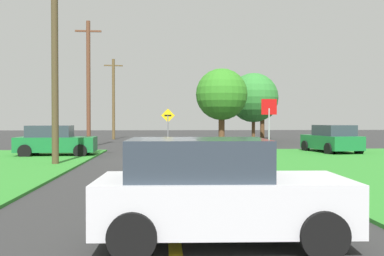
{
  "coord_description": "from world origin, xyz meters",
  "views": [
    {
      "loc": [
        -0.16,
        -21.12,
        1.91
      ],
      "look_at": [
        1.48,
        4.86,
        1.43
      ],
      "focal_mm": 41.01,
      "sensor_mm": 36.0,
      "label": 1
    }
  ],
  "objects_px": {
    "parked_car_near_building": "(55,141)",
    "utility_pole_near": "(55,52)",
    "car_on_crossroad": "(332,139)",
    "utility_pole_mid": "(88,82)",
    "utility_pole_far": "(113,98)",
    "oak_tree_left": "(262,106)",
    "oak_tree_right": "(253,98)",
    "direction_sign": "(168,124)",
    "car_behind_on_main_road": "(216,192)",
    "stop_sign": "(269,118)",
    "pine_tree_center": "(222,95)"
  },
  "relations": [
    {
      "from": "direction_sign",
      "to": "stop_sign",
      "type": "bearing_deg",
      "value": -62.36
    },
    {
      "from": "oak_tree_left",
      "to": "direction_sign",
      "type": "bearing_deg",
      "value": -123.75
    },
    {
      "from": "utility_pole_near",
      "to": "direction_sign",
      "type": "xyz_separation_m",
      "value": [
        4.78,
        10.2,
        -3.1
      ]
    },
    {
      "from": "car_behind_on_main_road",
      "to": "oak_tree_right",
      "type": "xyz_separation_m",
      "value": [
        7.01,
        31.31,
        3.05
      ]
    },
    {
      "from": "car_behind_on_main_road",
      "to": "utility_pole_far",
      "type": "bearing_deg",
      "value": 101.03
    },
    {
      "from": "oak_tree_left",
      "to": "oak_tree_right",
      "type": "xyz_separation_m",
      "value": [
        -1.91,
        -4.95,
        0.54
      ]
    },
    {
      "from": "direction_sign",
      "to": "parked_car_near_building",
      "type": "bearing_deg",
      "value": -136.64
    },
    {
      "from": "stop_sign",
      "to": "car_behind_on_main_road",
      "type": "distance_m",
      "value": 13.93
    },
    {
      "from": "parked_car_near_building",
      "to": "utility_pole_near",
      "type": "bearing_deg",
      "value": -77.35
    },
    {
      "from": "car_on_crossroad",
      "to": "utility_pole_mid",
      "type": "height_order",
      "value": "utility_pole_mid"
    },
    {
      "from": "direction_sign",
      "to": "utility_pole_near",
      "type": "bearing_deg",
      "value": -115.11
    },
    {
      "from": "stop_sign",
      "to": "utility_pole_near",
      "type": "distance_m",
      "value": 9.87
    },
    {
      "from": "utility_pole_mid",
      "to": "oak_tree_left",
      "type": "relative_size",
      "value": 1.86
    },
    {
      "from": "utility_pole_far",
      "to": "direction_sign",
      "type": "xyz_separation_m",
      "value": [
        5.2,
        -14.47,
        -2.4
      ]
    },
    {
      "from": "utility_pole_mid",
      "to": "utility_pole_far",
      "type": "xyz_separation_m",
      "value": [
        0.31,
        12.34,
        -0.47
      ]
    },
    {
      "from": "utility_pole_mid",
      "to": "utility_pole_far",
      "type": "relative_size",
      "value": 1.12
    },
    {
      "from": "utility_pole_near",
      "to": "stop_sign",
      "type": "bearing_deg",
      "value": 8.55
    },
    {
      "from": "car_behind_on_main_road",
      "to": "direction_sign",
      "type": "xyz_separation_m",
      "value": [
        -0.56,
        22.06,
        0.85
      ]
    },
    {
      "from": "car_behind_on_main_road",
      "to": "oak_tree_right",
      "type": "height_order",
      "value": "oak_tree_right"
    },
    {
      "from": "utility_pole_near",
      "to": "utility_pole_far",
      "type": "relative_size",
      "value": 1.18
    },
    {
      "from": "car_behind_on_main_road",
      "to": "utility_pole_mid",
      "type": "relative_size",
      "value": 0.44
    },
    {
      "from": "oak_tree_left",
      "to": "oak_tree_right",
      "type": "height_order",
      "value": "oak_tree_right"
    },
    {
      "from": "utility_pole_near",
      "to": "pine_tree_center",
      "type": "height_order",
      "value": "utility_pole_near"
    },
    {
      "from": "parked_car_near_building",
      "to": "utility_pole_near",
      "type": "relative_size",
      "value": 0.44
    },
    {
      "from": "stop_sign",
      "to": "parked_car_near_building",
      "type": "xyz_separation_m",
      "value": [
        -10.53,
        3.18,
        -1.21
      ]
    },
    {
      "from": "car_on_crossroad",
      "to": "oak_tree_left",
      "type": "xyz_separation_m",
      "value": [
        0.21,
        18.65,
        2.51
      ]
    },
    {
      "from": "oak_tree_right",
      "to": "utility_pole_mid",
      "type": "bearing_deg",
      "value": -151.47
    },
    {
      "from": "car_behind_on_main_road",
      "to": "pine_tree_center",
      "type": "bearing_deg",
      "value": 84.41
    },
    {
      "from": "utility_pole_mid",
      "to": "oak_tree_left",
      "type": "height_order",
      "value": "utility_pole_mid"
    },
    {
      "from": "utility_pole_far",
      "to": "oak_tree_right",
      "type": "xyz_separation_m",
      "value": [
        12.77,
        -5.23,
        -0.2
      ]
    },
    {
      "from": "stop_sign",
      "to": "pine_tree_center",
      "type": "height_order",
      "value": "pine_tree_center"
    },
    {
      "from": "car_on_crossroad",
      "to": "oak_tree_right",
      "type": "bearing_deg",
      "value": -2.22
    },
    {
      "from": "car_behind_on_main_road",
      "to": "pine_tree_center",
      "type": "height_order",
      "value": "pine_tree_center"
    },
    {
      "from": "car_behind_on_main_road",
      "to": "oak_tree_left",
      "type": "bearing_deg",
      "value": 78.24
    },
    {
      "from": "car_on_crossroad",
      "to": "direction_sign",
      "type": "height_order",
      "value": "direction_sign"
    },
    {
      "from": "parked_car_near_building",
      "to": "direction_sign",
      "type": "height_order",
      "value": "direction_sign"
    },
    {
      "from": "stop_sign",
      "to": "oak_tree_right",
      "type": "relative_size",
      "value": 0.48
    },
    {
      "from": "car_on_crossroad",
      "to": "parked_car_near_building",
      "type": "distance_m",
      "value": 15.24
    },
    {
      "from": "utility_pole_far",
      "to": "direction_sign",
      "type": "distance_m",
      "value": 15.57
    },
    {
      "from": "car_behind_on_main_road",
      "to": "utility_pole_far",
      "type": "xyz_separation_m",
      "value": [
        -5.76,
        36.53,
        3.25
      ]
    },
    {
      "from": "parked_car_near_building",
      "to": "utility_pole_far",
      "type": "relative_size",
      "value": 0.51
    },
    {
      "from": "utility_pole_far",
      "to": "pine_tree_center",
      "type": "relative_size",
      "value": 1.33
    },
    {
      "from": "direction_sign",
      "to": "oak_tree_right",
      "type": "xyz_separation_m",
      "value": [
        7.57,
        9.25,
        2.2
      ]
    },
    {
      "from": "utility_pole_mid",
      "to": "pine_tree_center",
      "type": "bearing_deg",
      "value": 15.73
    },
    {
      "from": "stop_sign",
      "to": "utility_pole_near",
      "type": "bearing_deg",
      "value": 7.94
    },
    {
      "from": "parked_car_near_building",
      "to": "utility_pole_far",
      "type": "bearing_deg",
      "value": 86.48
    },
    {
      "from": "direction_sign",
      "to": "oak_tree_right",
      "type": "height_order",
      "value": "oak_tree_right"
    },
    {
      "from": "stop_sign",
      "to": "car_behind_on_main_road",
      "type": "xyz_separation_m",
      "value": [
        -4.04,
        -13.27,
        -1.21
      ]
    },
    {
      "from": "oak_tree_left",
      "to": "oak_tree_right",
      "type": "relative_size",
      "value": 0.79
    },
    {
      "from": "oak_tree_right",
      "to": "parked_car_near_building",
      "type": "bearing_deg",
      "value": -132.28
    }
  ]
}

